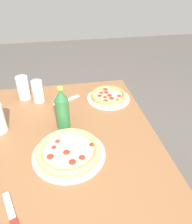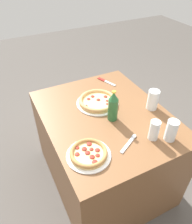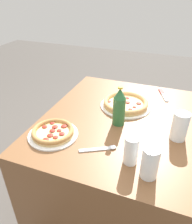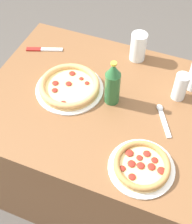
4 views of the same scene
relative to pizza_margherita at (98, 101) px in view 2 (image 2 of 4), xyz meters
name	(u,v)px [view 2 (image 2 of 4)]	position (x,y,z in m)	size (l,w,h in m)	color
ground_plane	(103,175)	(0.14, -0.01, -0.75)	(8.00, 8.00, 0.00)	#4C4742
table	(104,149)	(0.14, -0.01, -0.38)	(1.05, 0.85, 0.73)	brown
pizza_margherita	(98,101)	(0.00, 0.00, 0.00)	(0.32, 0.32, 0.04)	white
pizza_salami	(89,154)	(0.43, -0.28, 0.00)	(0.26, 0.26, 0.04)	white
glass_mango_juice	(153,101)	(0.23, 0.33, 0.05)	(0.08, 0.08, 0.15)	white
glass_water	(154,131)	(0.48, 0.14, 0.04)	(0.06, 0.06, 0.13)	white
glass_cola	(171,131)	(0.53, 0.23, 0.04)	(0.07, 0.07, 0.14)	white
beer_bottle	(113,106)	(0.21, 0.01, 0.09)	(0.07, 0.07, 0.23)	#286033
knife	(106,81)	(-0.25, 0.21, -0.02)	(0.19, 0.09, 0.01)	maroon
spoon	(130,141)	(0.45, 0.00, -0.02)	(0.11, 0.17, 0.01)	silver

